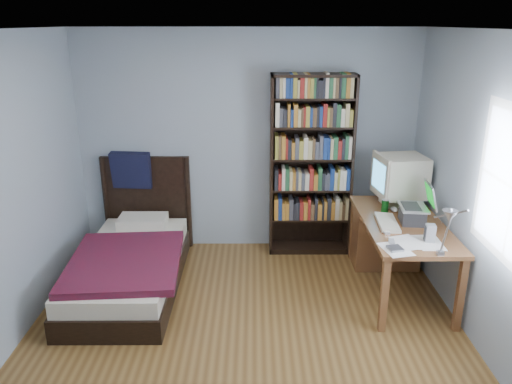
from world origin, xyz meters
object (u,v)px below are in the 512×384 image
Objects in this scene: desk at (389,234)px; bookshelf at (311,166)px; crt_monitor at (400,177)px; keyboard at (387,222)px; laptop at (415,212)px; desk_lamp at (449,220)px; bed at (131,260)px; speaker at (430,233)px; soda_can at (385,206)px.

desk is 1.12m from bookshelf.
keyboard is (-0.24, -0.55, -0.28)m from crt_monitor.
desk is 0.75× the size of bookshelf.
desk_lamp reaches higher than laptop.
bookshelf reaches higher than crt_monitor.
desk is 0.60m from keyboard.
bed is (-2.77, 0.15, -0.58)m from laptop.
desk is at bearing 6.19° from bed.
speaker is at bearing -88.79° from crt_monitor.
desk is 3.84× the size of laptop.
speaker is 0.75m from soda_can.
speaker is at bearing -52.64° from keyboard.
desk is 9.44× the size of speaker.
bed is (-2.78, 0.59, -0.55)m from speaker.
desk is at bearing 75.00° from keyboard.
crt_monitor is at bearing 91.95° from laptop.
crt_monitor is at bearing 50.80° from soda_can.
desk is 0.97m from speaker.
desk_lamp is 4.27× the size of soda_can.
speaker is 2.89m from bed.
bookshelf is at bearing 111.76° from desk_lamp.
bookshelf is (-0.89, 0.95, 0.18)m from laptop.
laptop is 0.72× the size of desk_lamp.
keyboard is at bearing -99.65° from soda_can.
soda_can is (-0.11, 1.31, -0.38)m from desk_lamp.
desk_lamp is 1.22× the size of keyboard.
laptop is at bearing 12.35° from keyboard.
bed reaches higher than desk.
keyboard is 0.22× the size of bookshelf.
desk_lamp is at bearing -95.55° from laptop.
desk is 3.36× the size of keyboard.
bookshelf is at bearing 127.03° from keyboard.
desk_lamp is 3.43× the size of speaker.
speaker is 0.08× the size of bookshelf.
bed reaches higher than speaker.
keyboard is at bearing -109.39° from desk.
desk_lamp is at bearing -85.32° from soda_can.
bed reaches higher than laptop.
desk_lamp reaches higher than keyboard.
desk is 0.43m from soda_can.
laptop is at bearing 97.97° from speaker.
bookshelf reaches higher than keyboard.
crt_monitor is 0.38m from soda_can.
bookshelf is at bearing 135.56° from soda_can.
speaker is (0.10, 0.59, -0.36)m from desk_lamp.
crt_monitor is 2.88m from bed.
keyboard is at bearing 130.59° from speaker.
desk_lamp is 0.27× the size of bed.
laptop is (0.02, -0.51, -0.19)m from crt_monitor.
bed reaches higher than keyboard.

